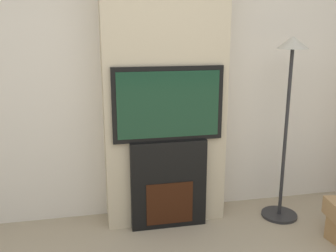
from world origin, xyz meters
name	(u,v)px	position (x,y,z in m)	size (l,w,h in m)	color
wall_back	(160,66)	(0.00, 2.03, 1.35)	(6.00, 0.06, 2.70)	silver
chimney_breast	(164,68)	(0.00, 1.85, 1.35)	(1.02, 0.31, 2.70)	beige
fireplace	(168,184)	(0.00, 1.69, 0.38)	(0.64, 0.15, 0.77)	black
television	(168,104)	(0.00, 1.69, 1.07)	(0.91, 0.07, 0.61)	black
floor_lamp	(288,98)	(1.03, 1.63, 1.09)	(0.32, 0.32, 1.61)	#262628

